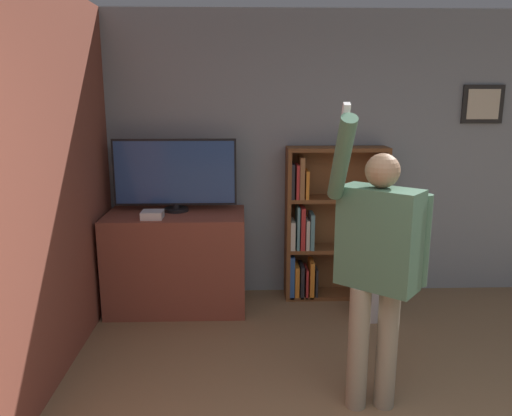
% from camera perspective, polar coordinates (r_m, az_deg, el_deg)
% --- Properties ---
extents(wall_back, '(6.11, 0.09, 2.70)m').
position_cam_1_polar(wall_back, '(4.88, 7.82, 5.83)').
color(wall_back, gray).
rests_on(wall_back, ground_plane).
extents(wall_side_brick, '(0.06, 4.79, 2.70)m').
position_cam_1_polar(wall_side_brick, '(3.45, -23.61, 1.95)').
color(wall_side_brick, brown).
rests_on(wall_side_brick, ground_plane).
extents(tv_ledge, '(1.24, 0.67, 0.89)m').
position_cam_1_polar(tv_ledge, '(4.67, -9.03, -5.95)').
color(tv_ledge, brown).
rests_on(tv_ledge, ground_plane).
extents(television, '(1.11, 0.22, 0.66)m').
position_cam_1_polar(television, '(4.56, -9.24, 3.85)').
color(television, black).
rests_on(television, tv_ledge).
extents(game_console, '(0.18, 0.17, 0.07)m').
position_cam_1_polar(game_console, '(4.39, -11.76, -0.76)').
color(game_console, white).
rests_on(game_console, tv_ledge).
extents(bookshelf, '(0.94, 0.28, 1.47)m').
position_cam_1_polar(bookshelf, '(4.82, 7.72, -2.25)').
color(bookshelf, brown).
rests_on(bookshelf, ground_plane).
extents(person, '(0.61, 0.54, 1.90)m').
position_cam_1_polar(person, '(3.07, 13.74, -5.73)').
color(person, gray).
rests_on(person, ground_plane).
extents(waste_bin, '(0.29, 0.29, 0.33)m').
position_cam_1_polar(waste_bin, '(4.61, 13.00, -10.15)').
color(waste_bin, '#B7B7BC').
rests_on(waste_bin, ground_plane).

